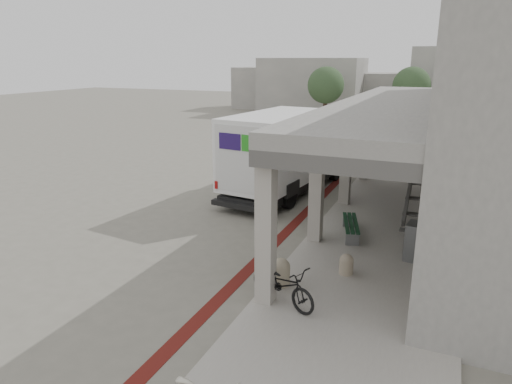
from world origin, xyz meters
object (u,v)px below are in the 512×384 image
at_px(fedex_truck, 288,149).
at_px(bench, 351,226).
at_px(utility_cabinet, 415,242).
at_px(bicycle_black, 283,284).

xyz_separation_m(fedex_truck, bench, (3.61, -4.36, -1.36)).
relative_size(utility_cabinet, bicycle_black, 0.57).
bearing_deg(utility_cabinet, bicycle_black, -116.85).
bearing_deg(utility_cabinet, fedex_truck, 143.35).
bearing_deg(bicycle_black, bench, 16.65).
height_order(fedex_truck, utility_cabinet, fedex_truck).
bearing_deg(bicycle_black, utility_cabinet, -11.31).
xyz_separation_m(bench, utility_cabinet, (1.97, -1.06, 0.20)).
bearing_deg(bench, utility_cabinet, -43.96).
bearing_deg(bench, fedex_truck, 114.03).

